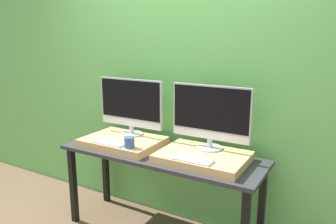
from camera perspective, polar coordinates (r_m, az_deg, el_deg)
The scene contains 9 objects.
wall_back at distance 2.84m, azimuth 2.30°, elevation 5.79°, with size 8.00×0.04×2.60m.
workbench at distance 2.71m, azimuth -1.32°, elevation -8.83°, with size 1.69×0.56×0.74m.
wooden_riser_left at distance 2.87m, azimuth -7.85°, elevation -5.14°, with size 0.66×0.48×0.06m.
monitor_left at distance 2.89m, azimuth -6.51°, elevation 1.20°, with size 0.64×0.20×0.50m.
keyboard_left at distance 2.73m, azimuth -10.10°, elevation -5.31°, with size 0.29×0.11×0.01m.
mug at distance 2.60m, azimuth -6.75°, elevation -5.28°, with size 0.08×0.08×0.09m.
wooden_riser_right at distance 2.50m, azimuth 6.09°, elevation -7.86°, with size 0.66×0.48×0.06m.
monitor_right at distance 2.52m, azimuth 7.42°, elevation -0.56°, with size 0.64×0.20×0.50m.
keyboard_right at distance 2.34m, azimuth 4.37°, elevation -8.30°, with size 0.29×0.11×0.01m.
Camera 1 is at (1.31, -1.87, 1.66)m, focal length 35.00 mm.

